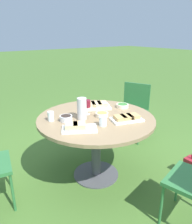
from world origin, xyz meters
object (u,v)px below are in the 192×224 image
(wine_glass, at_px, (87,104))
(chair_near_right, at_px, (134,106))
(water_pitcher, at_px, (82,109))
(dining_table, at_px, (96,126))

(wine_glass, bearing_deg, chair_near_right, -71.47)
(chair_near_right, bearing_deg, water_pitcher, 110.21)
(wine_glass, bearing_deg, dining_table, -166.09)
(dining_table, bearing_deg, chair_near_right, -65.52)
(chair_near_right, height_order, water_pitcher, water_pitcher)
(dining_table, xyz_separation_m, wine_glass, (0.13, 0.03, 0.24))
(dining_table, distance_m, water_pitcher, 0.29)
(dining_table, relative_size, chair_near_right, 1.48)
(water_pitcher, relative_size, wine_glass, 1.38)
(chair_near_right, relative_size, water_pitcher, 3.71)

